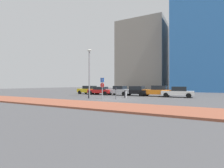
{
  "coord_description": "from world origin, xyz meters",
  "views": [
    {
      "loc": [
        9.38,
        -17.8,
        1.79
      ],
      "look_at": [
        -1.28,
        1.94,
        1.82
      ],
      "focal_mm": 27.0,
      "sensor_mm": 36.0,
      "label": 1
    }
  ],
  "objects": [
    {
      "name": "ground_plane",
      "position": [
        0.0,
        0.0,
        0.0
      ],
      "size": [
        120.0,
        120.0,
        0.0
      ],
      "primitive_type": "plane",
      "color": "#424244"
    },
    {
      "name": "sidewalk_brick",
      "position": [
        0.0,
        -6.29,
        0.07
      ],
      "size": [
        40.0,
        4.26,
        0.14
      ],
      "primitive_type": "cube",
      "color": "brown",
      "rests_on": "ground"
    },
    {
      "name": "parked_car_yellow",
      "position": [
        -8.74,
        7.04,
        0.78
      ],
      "size": [
        4.22,
        2.07,
        1.5
      ],
      "color": "gold",
      "rests_on": "ground"
    },
    {
      "name": "parked_car_red",
      "position": [
        -5.97,
        6.47,
        0.72
      ],
      "size": [
        4.2,
        2.03,
        1.35
      ],
      "color": "red",
      "rests_on": "ground"
    },
    {
      "name": "parked_car_silver",
      "position": [
        -2.57,
        6.85,
        0.77
      ],
      "size": [
        4.25,
        2.2,
        1.51
      ],
      "color": "#B7BABF",
      "rests_on": "ground"
    },
    {
      "name": "parked_car_black",
      "position": [
        0.17,
        6.8,
        0.77
      ],
      "size": [
        4.13,
        2.05,
        1.5
      ],
      "color": "black",
      "rests_on": "ground"
    },
    {
      "name": "parked_car_orange",
      "position": [
        3.45,
        7.12,
        0.8
      ],
      "size": [
        4.63,
        2.18,
        1.58
      ],
      "color": "orange",
      "rests_on": "ground"
    },
    {
      "name": "parked_car_white",
      "position": [
        6.39,
        6.73,
        0.74
      ],
      "size": [
        4.24,
        2.22,
        1.46
      ],
      "color": "white",
      "rests_on": "ground"
    },
    {
      "name": "parking_sign_post",
      "position": [
        -1.47,
        -0.24,
        1.63
      ],
      "size": [
        0.59,
        0.14,
        2.61
      ],
      "color": "gray",
      "rests_on": "ground"
    },
    {
      "name": "parking_meter",
      "position": [
        0.13,
        0.28,
        0.91
      ],
      "size": [
        0.18,
        0.14,
        1.41
      ],
      "color": "#4C4C51",
      "rests_on": "ground"
    },
    {
      "name": "street_lamp",
      "position": [
        -5.3,
        2.36,
        4.08
      ],
      "size": [
        0.7,
        0.36,
        6.92
      ],
      "color": "gray",
      "rests_on": "ground"
    },
    {
      "name": "traffic_bollard_near",
      "position": [
        0.69,
        2.07,
        0.43
      ],
      "size": [
        0.18,
        0.18,
        0.86
      ],
      "primitive_type": "cylinder",
      "color": "#B7B7BC",
      "rests_on": "ground"
    },
    {
      "name": "traffic_bollard_mid",
      "position": [
        0.27,
        2.69,
        0.48
      ],
      "size": [
        0.16,
        0.16,
        0.97
      ],
      "primitive_type": "cylinder",
      "color": "black",
      "rests_on": "ground"
    },
    {
      "name": "traffic_bollard_far",
      "position": [
        -3.24,
        -0.59,
        0.5
      ],
      "size": [
        0.15,
        0.15,
        0.99
      ],
      "primitive_type": "cylinder",
      "color": "black",
      "rests_on": "ground"
    },
    {
      "name": "building_colorful_midrise",
      "position": [
        11.16,
        30.47,
        12.11
      ],
      "size": [
        17.6,
        13.65,
        24.22
      ],
      "primitive_type": "cube",
      "color": "#3372BF",
      "rests_on": "ground"
    },
    {
      "name": "building_under_construction",
      "position": [
        -7.23,
        35.49,
        10.48
      ],
      "size": [
        14.17,
        15.77,
        20.95
      ],
      "primitive_type": "cube",
      "color": "gray",
      "rests_on": "ground"
    }
  ]
}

